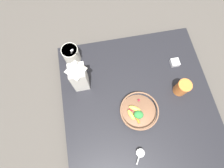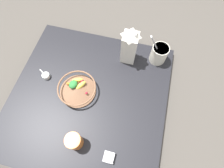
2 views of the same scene
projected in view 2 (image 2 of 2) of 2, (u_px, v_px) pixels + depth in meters
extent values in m
plane|color=#4C4742|center=(89.00, 99.00, 1.15)|extent=(6.00, 6.00, 0.00)
cube|color=black|center=(89.00, 98.00, 1.13)|extent=(0.98, 0.98, 0.05)
cylinder|color=brown|center=(78.00, 91.00, 1.12)|extent=(0.13, 0.13, 0.01)
cone|color=brown|center=(77.00, 89.00, 1.09)|extent=(0.23, 0.23, 0.05)
torus|color=brown|center=(77.00, 88.00, 1.07)|extent=(0.24, 0.24, 0.01)
ellipsoid|color=#EFD64C|center=(77.00, 80.00, 1.10)|extent=(0.05, 0.08, 0.03)
ellipsoid|color=#EFD64C|center=(81.00, 85.00, 1.09)|extent=(0.08, 0.06, 0.03)
cylinder|color=orange|center=(70.00, 84.00, 1.10)|extent=(0.02, 0.04, 0.02)
sphere|color=red|center=(81.00, 84.00, 1.10)|extent=(0.02, 0.02, 0.02)
sphere|color=red|center=(82.00, 81.00, 1.10)|extent=(0.02, 0.02, 0.02)
sphere|color=red|center=(76.00, 87.00, 1.09)|extent=(0.01, 0.01, 0.01)
sphere|color=red|center=(87.00, 93.00, 1.07)|extent=(0.01, 0.01, 0.01)
sphere|color=red|center=(77.00, 89.00, 1.08)|extent=(0.02, 0.02, 0.02)
ellipsoid|color=#2D7F38|center=(73.00, 84.00, 1.07)|extent=(0.07, 0.06, 0.03)
cube|color=silver|center=(129.00, 48.00, 1.12)|extent=(0.09, 0.09, 0.23)
pyramid|color=silver|center=(131.00, 33.00, 0.99)|extent=(0.09, 0.09, 0.05)
cylinder|color=white|center=(136.00, 34.00, 0.99)|extent=(0.03, 0.01, 0.03)
cylinder|color=silver|center=(159.00, 54.00, 1.17)|extent=(0.11, 0.11, 0.13)
cylinder|color=white|center=(161.00, 49.00, 1.12)|extent=(0.10, 0.10, 0.02)
cylinder|color=silver|center=(156.00, 46.00, 1.07)|extent=(0.05, 0.09, 0.19)
ellipsoid|color=silver|center=(151.00, 37.00, 0.99)|extent=(0.02, 0.02, 0.01)
cylinder|color=orange|center=(74.00, 141.00, 0.94)|extent=(0.08, 0.08, 0.12)
torus|color=orange|center=(72.00, 140.00, 0.89)|extent=(0.09, 0.09, 0.01)
cube|color=silver|center=(109.00, 157.00, 0.95)|extent=(0.06, 0.06, 0.03)
cube|color=brown|center=(109.00, 157.00, 0.95)|extent=(0.05, 0.05, 0.02)
cylinder|color=white|center=(46.00, 76.00, 1.15)|extent=(0.05, 0.05, 0.03)
cylinder|color=white|center=(42.00, 72.00, 1.17)|extent=(0.03, 0.04, 0.01)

